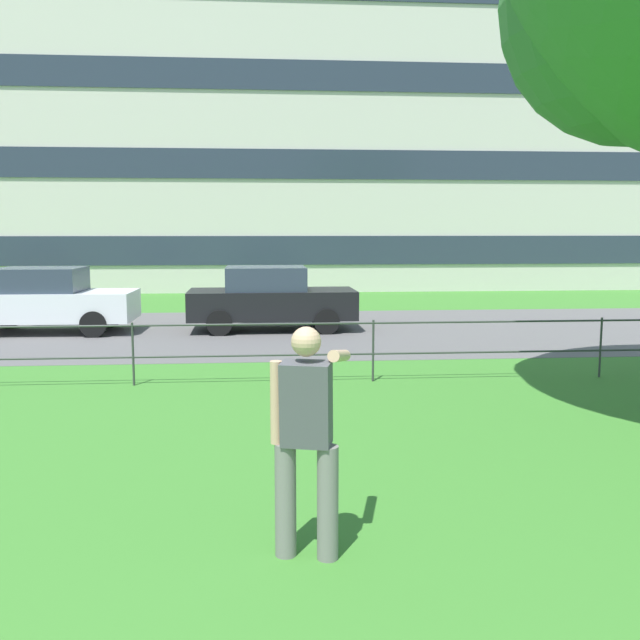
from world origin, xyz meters
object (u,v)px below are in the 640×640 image
(person_thrower, at_px, (307,434))
(car_black_far_right, at_px, (271,298))
(apartment_building_background, at_px, (269,133))
(car_white_center, at_px, (46,300))

(person_thrower, bearing_deg, car_black_far_right, 90.58)
(person_thrower, relative_size, car_black_far_right, 0.43)
(apartment_building_background, bearing_deg, car_white_center, -109.67)
(car_black_far_right, bearing_deg, apartment_building_background, 89.33)
(person_thrower, distance_m, car_white_center, 13.12)
(person_thrower, bearing_deg, car_white_center, 114.29)
(car_white_center, bearing_deg, person_thrower, -65.71)
(car_white_center, xyz_separation_m, car_black_far_right, (5.28, 0.01, 0.00))
(person_thrower, relative_size, apartment_building_background, 0.05)
(apartment_building_background, bearing_deg, car_black_far_right, -90.67)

